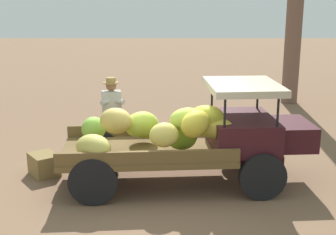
% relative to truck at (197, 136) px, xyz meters
% --- Properties ---
extents(ground_plane, '(60.00, 60.00, 0.00)m').
position_rel_truck_xyz_m(ground_plane, '(-0.61, -0.20, -0.91)').
color(ground_plane, brown).
extents(truck, '(4.54, 2.06, 1.84)m').
position_rel_truck_xyz_m(truck, '(0.00, 0.00, 0.00)').
color(truck, '#371218').
rests_on(truck, ground).
extents(farmer, '(0.52, 0.49, 1.66)m').
position_rel_truck_xyz_m(farmer, '(-1.68, 1.71, 0.04)').
color(farmer, '#8D684D').
rests_on(farmer, ground).
extents(wooden_crate, '(0.70, 0.72, 0.42)m').
position_rel_truck_xyz_m(wooden_crate, '(-2.84, 0.43, -0.70)').
color(wooden_crate, olive).
rests_on(wooden_crate, ground).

